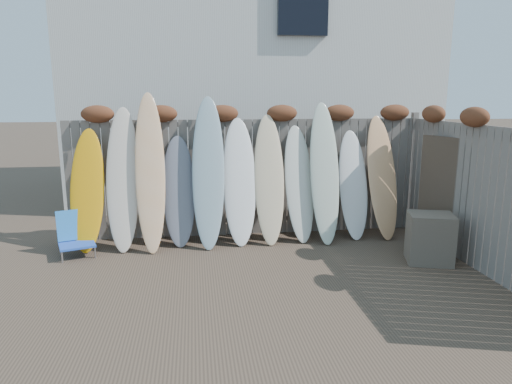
{
  "coord_description": "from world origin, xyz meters",
  "views": [
    {
      "loc": [
        -0.88,
        -5.29,
        2.38
      ],
      "look_at": [
        0.0,
        1.2,
        1.0
      ],
      "focal_mm": 32.0,
      "sensor_mm": 36.0,
      "label": 1
    }
  ],
  "objects": [
    {
      "name": "ground",
      "position": [
        0.0,
        0.0,
        0.0
      ],
      "size": [
        80.0,
        80.0,
        0.0
      ],
      "primitive_type": "plane",
      "color": "#493A2D"
    },
    {
      "name": "back_fence",
      "position": [
        0.06,
        2.39,
        1.18
      ],
      "size": [
        6.05,
        0.28,
        2.24
      ],
      "color": "slate",
      "rests_on": "ground"
    },
    {
      "name": "right_fence",
      "position": [
        2.99,
        0.25,
        1.14
      ],
      "size": [
        0.28,
        4.4,
        2.24
      ],
      "color": "slate",
      "rests_on": "ground"
    },
    {
      "name": "house",
      "position": [
        0.5,
        6.5,
        3.2
      ],
      "size": [
        8.5,
        5.5,
        6.33
      ],
      "color": "silver",
      "rests_on": "ground"
    },
    {
      "name": "beach_chair",
      "position": [
        -2.72,
        1.68,
        0.31
      ],
      "size": [
        0.65,
        0.67,
        0.67
      ],
      "color": "blue",
      "rests_on": "ground"
    },
    {
      "name": "wooden_crate",
      "position": [
        2.47,
        0.64,
        0.36
      ],
      "size": [
        0.74,
        0.67,
        0.72
      ],
      "primitive_type": "cube",
      "rotation": [
        0.0,
        0.0,
        -0.29
      ],
      "color": "#746757",
      "rests_on": "ground"
    },
    {
      "name": "lattice_panel",
      "position": [
        2.98,
        1.07,
        0.89
      ],
      "size": [
        0.41,
        1.14,
        1.77
      ],
      "primitive_type": "cube",
      "rotation": [
        0.0,
        0.0,
        0.31
      ],
      "color": "brown",
      "rests_on": "ground"
    },
    {
      "name": "surfboard_0",
      "position": [
        -2.56,
        1.97,
        0.95
      ],
      "size": [
        0.59,
        0.72,
        1.89
      ],
      "primitive_type": "ellipsoid",
      "rotation": [
        -0.31,
        0.0,
        -0.09
      ],
      "color": "#FFA70B",
      "rests_on": "ground"
    },
    {
      "name": "surfboard_1",
      "position": [
        -2.01,
        1.96,
        1.11
      ],
      "size": [
        0.53,
        0.79,
        2.22
      ],
      "primitive_type": "ellipsoid",
      "rotation": [
        -0.31,
        0.0,
        -0.02
      ],
      "color": "beige",
      "rests_on": "ground"
    },
    {
      "name": "surfboard_2",
      "position": [
        -1.58,
        1.89,
        1.23
      ],
      "size": [
        0.5,
        0.88,
        2.45
      ],
      "primitive_type": "ellipsoid",
      "rotation": [
        -0.31,
        0.0,
        0.05
      ],
      "color": "#F7CE78",
      "rests_on": "ground"
    },
    {
      "name": "surfboard_3",
      "position": [
        -1.15,
        2.02,
        0.88
      ],
      "size": [
        0.54,
        0.64,
        1.76
      ],
      "primitive_type": "ellipsoid",
      "rotation": [
        -0.31,
        0.0,
        0.03
      ],
      "color": "slate",
      "rests_on": "ground"
    },
    {
      "name": "surfboard_4",
      "position": [
        -0.67,
        1.93,
        1.19
      ],
      "size": [
        0.57,
        0.87,
        2.39
      ],
      "primitive_type": "ellipsoid",
      "rotation": [
        -0.31,
        0.0,
        -0.07
      ],
      "color": "#90ACB9",
      "rests_on": "ground"
    },
    {
      "name": "surfboard_5",
      "position": [
        -0.17,
        1.99,
        1.02
      ],
      "size": [
        0.55,
        0.73,
        2.04
      ],
      "primitive_type": "ellipsoid",
      "rotation": [
        -0.31,
        0.0,
        -0.02
      ],
      "color": "white",
      "rests_on": "ground"
    },
    {
      "name": "surfboard_6",
      "position": [
        0.32,
        1.97,
        1.05
      ],
      "size": [
        0.52,
        0.76,
        2.09
      ],
      "primitive_type": "ellipsoid",
      "rotation": [
        -0.31,
        0.0,
        -0.04
      ],
      "color": "beige",
      "rests_on": "ground"
    },
    {
      "name": "surfboard_7",
      "position": [
        0.83,
        2.0,
        0.95
      ],
      "size": [
        0.54,
        0.72,
        1.91
      ],
      "primitive_type": "ellipsoid",
      "rotation": [
        -0.31,
        0.0,
        0.09
      ],
      "color": "silver",
      "rests_on": "ground"
    },
    {
      "name": "surfboard_8",
      "position": [
        1.24,
        1.91,
        1.14
      ],
      "size": [
        0.51,
        0.82,
        2.29
      ],
      "primitive_type": "ellipsoid",
      "rotation": [
        -0.31,
        0.0,
        -0.04
      ],
      "color": "beige",
      "rests_on": "ground"
    },
    {
      "name": "surfboard_9",
      "position": [
        1.78,
        2.02,
        0.91
      ],
      "size": [
        0.49,
        0.65,
        1.82
      ],
      "primitive_type": "ellipsoid",
      "rotation": [
        -0.31,
        0.0,
        0.0
      ],
      "color": "white",
      "rests_on": "ground"
    },
    {
      "name": "surfboard_10",
      "position": [
        2.27,
        1.98,
        1.03
      ],
      "size": [
        0.57,
        0.77,
        2.06
      ],
      "primitive_type": "ellipsoid",
      "rotation": [
        -0.31,
        0.0,
        0.09
      ],
      "color": "#E5A570",
      "rests_on": "ground"
    }
  ]
}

